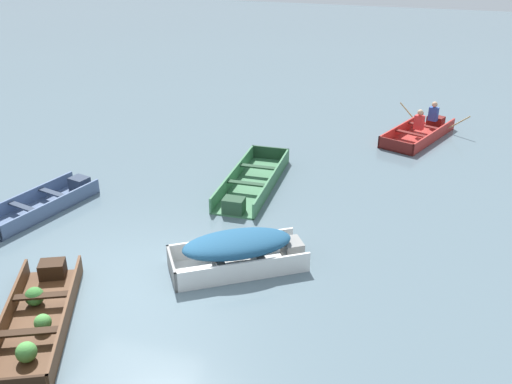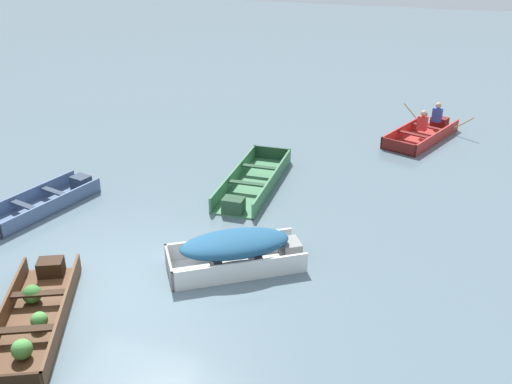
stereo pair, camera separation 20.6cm
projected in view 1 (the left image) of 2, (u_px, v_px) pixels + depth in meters
The scene contains 6 objects.
ground_plane at pixel (115, 288), 10.55m from camera, with size 80.00×80.00×0.00m, color slate.
dinghy_dark_varnish_foreground at pixel (38, 316), 9.57m from camera, with size 2.32×3.37×0.37m.
skiff_green_near_moored at pixel (251, 183), 14.41m from camera, with size 1.20×3.63×0.39m.
skiff_white_mid_moored at pixel (239, 248), 10.99m from camera, with size 2.76×2.32×0.72m.
skiff_slate_blue_far_moored at pixel (44, 203), 13.40m from camera, with size 1.60×3.01×0.36m.
rowboat_red_with_crew at pixel (421, 131), 17.85m from camera, with size 2.58×3.28×0.92m.
Camera 1 is at (5.15, -7.54, 6.15)m, focal length 40.00 mm.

